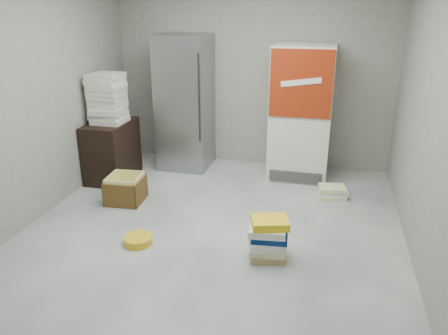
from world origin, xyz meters
name	(u,v)px	position (x,y,z in m)	size (l,w,h in m)	color
ground	(206,243)	(0.00, 0.00, 0.00)	(5.00, 5.00, 0.00)	silver
room_shell	(203,64)	(0.00, 0.00, 1.80)	(4.04, 5.04, 2.82)	gray
steel_fridge	(185,103)	(-0.90, 2.13, 0.95)	(0.70, 0.72, 1.90)	#94969B
coke_cooler	(301,113)	(0.75, 2.12, 0.90)	(0.80, 0.73, 1.80)	silver
wood_shelf	(112,151)	(-1.73, 1.40, 0.40)	(0.50, 0.80, 0.80)	black
supply_box_stack	(107,98)	(-1.72, 1.40, 1.12)	(0.44, 0.45, 0.65)	silver
phonebook_stack_main	(268,239)	(0.66, -0.13, 0.21)	(0.42, 0.37, 0.42)	tan
phonebook_stack_side	(333,192)	(1.25, 1.45, 0.07)	(0.39, 0.34, 0.14)	beige
cardboard_box	(126,191)	(-1.23, 0.73, 0.14)	(0.45, 0.45, 0.34)	yellow
bucket_lid	(138,240)	(-0.67, -0.17, 0.04)	(0.30, 0.30, 0.08)	gold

